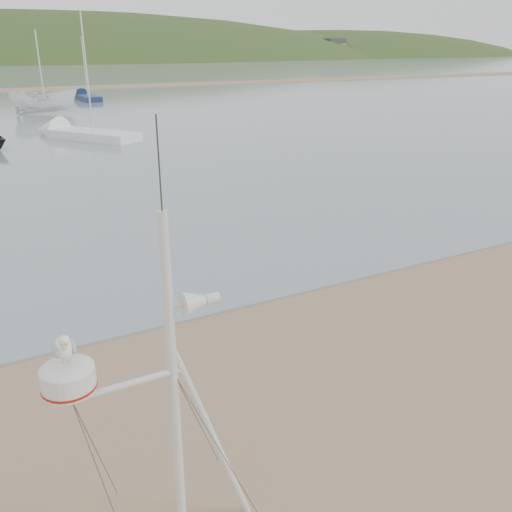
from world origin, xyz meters
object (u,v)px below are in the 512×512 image
mast_rig (175,464)px  sailboat_white_near (68,132)px  boat_white (42,80)px  sailboat_blue_far (84,96)px

mast_rig → sailboat_white_near: (4.39, 30.27, -0.83)m
boat_white → sailboat_blue_far: 13.23m
sailboat_white_near → mast_rig: bearing=-98.3°
boat_white → sailboat_white_near: 13.24m
boat_white → sailboat_blue_far: bearing=-14.4°
mast_rig → sailboat_white_near: size_ratio=0.62×
mast_rig → sailboat_blue_far: 56.11m
sailboat_white_near → sailboat_blue_far: bearing=76.0°
boat_white → mast_rig: bearing=-176.3°
boat_white → sailboat_white_near: size_ratio=0.68×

